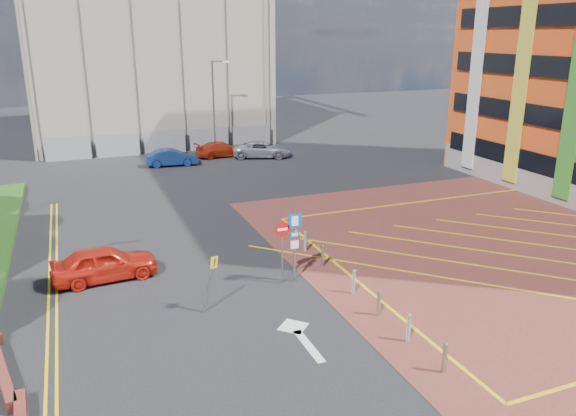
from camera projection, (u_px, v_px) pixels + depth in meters
ground at (292, 293)px, 23.01m from camera, size 140.00×140.00×0.00m
forecourt at (553, 247)px, 27.91m from camera, size 26.00×26.00×0.02m
lamp_back at (214, 104)px, 47.99m from camera, size 1.53×0.16×8.00m
sign_cluster at (290, 239)px, 23.41m from camera, size 1.17×0.12×3.20m
warning_sign at (211, 277)px, 21.07m from camera, size 0.75×0.42×2.25m
bollard_row at (362, 290)px, 22.20m from camera, size 0.14×11.14×0.90m
construction_building at (141, 24)px, 55.23m from camera, size 21.20×19.20×22.00m
construction_fence at (176, 141)px, 49.70m from camera, size 21.60×0.06×2.00m
car_red_left at (104, 263)px, 24.05m from camera, size 4.52×2.12×1.50m
car_blue_back at (172, 157)px, 44.76m from camera, size 4.20×1.84×1.34m
car_red_back at (221, 149)px, 48.07m from camera, size 4.57×2.20×1.28m
car_silver_back at (262, 149)px, 47.78m from camera, size 5.41×3.82×1.37m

